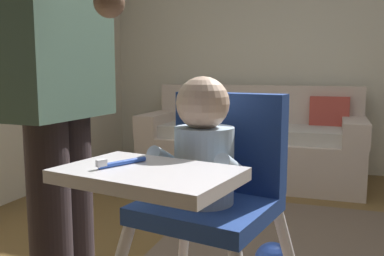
{
  "coord_description": "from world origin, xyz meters",
  "views": [
    {
      "loc": [
        0.13,
        -1.88,
        0.99
      ],
      "look_at": [
        -0.29,
        -0.66,
        0.82
      ],
      "focal_mm": 39.16,
      "sensor_mm": 36.0,
      "label": 1
    }
  ],
  "objects": [
    {
      "name": "couch",
      "position": [
        -0.57,
        1.92,
        0.33
      ],
      "size": [
        1.96,
        0.86,
        0.86
      ],
      "rotation": [
        0.0,
        0.0,
        -1.57
      ],
      "color": "beige",
      "rests_on": "ground"
    },
    {
      "name": "high_chair",
      "position": [
        -0.21,
        -0.75,
        0.68
      ],
      "size": [
        0.71,
        0.8,
        0.99
      ],
      "rotation": [
        0.0,
        0.0,
        -1.76
      ],
      "color": "white",
      "rests_on": "ground"
    },
    {
      "name": "adult_standing",
      "position": [
        -0.73,
        -0.72,
        0.94
      ],
      "size": [
        0.51,
        0.51,
        1.65
      ],
      "rotation": [
        0.0,
        0.0,
        -0.05
      ],
      "color": "#32282A",
      "rests_on": "ground"
    },
    {
      "name": "wall_far",
      "position": [
        0.0,
        2.44,
        1.35
      ],
      "size": [
        5.17,
        0.06,
        2.71
      ],
      "primitive_type": "cube",
      "color": "beige",
      "rests_on": "ground"
    }
  ]
}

